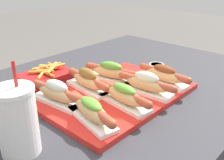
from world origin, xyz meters
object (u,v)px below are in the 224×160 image
object	(u,v)px
hot_dog_5	(88,80)
hot_dog_3	(164,75)
serving_tray	(116,94)
hot_dog_4	(57,93)
drink_cup	(17,121)
sauce_bowl	(156,67)
fries_basket	(46,76)
hot_dog_0	(91,111)
hot_dog_2	(146,83)
hot_dog_6	(111,72)
hot_dog_1	(124,95)

from	to	relation	value
hot_dog_5	hot_dog_3	bearing A→B (deg)	-36.16
serving_tray	hot_dog_4	world-z (taller)	hot_dog_4
serving_tray	drink_cup	size ratio (longest dim) A/B	2.23
serving_tray	sauce_bowl	size ratio (longest dim) A/B	7.93
hot_dog_3	hot_dog_4	size ratio (longest dim) A/B	1.00
hot_dog_4	fries_basket	xyz separation A→B (m)	(0.10, 0.21, -0.03)
sauce_bowl	hot_dog_4	bearing A→B (deg)	175.28
hot_dog_0	hot_dog_5	distance (m)	0.21
hot_dog_0	drink_cup	distance (m)	0.20
hot_dog_2	sauce_bowl	xyz separation A→B (m)	(0.25, 0.12, -0.04)
serving_tray	hot_dog_5	distance (m)	0.11
serving_tray	hot_dog_6	bearing A→B (deg)	52.61
hot_dog_5	hot_dog_6	world-z (taller)	hot_dog_5
hot_dog_2	hot_dog_1	bearing A→B (deg)	-179.65
serving_tray	hot_dog_0	size ratio (longest dim) A/B	2.33
serving_tray	hot_dog_6	xyz separation A→B (m)	(0.07, 0.09, 0.04)
serving_tray	hot_dog_2	bearing A→B (deg)	-50.40
sauce_bowl	hot_dog_6	bearing A→B (deg)	170.86
hot_dog_2	sauce_bowl	size ratio (longest dim) A/B	3.47
hot_dog_3	hot_dog_6	bearing A→B (deg)	123.92
sauce_bowl	fries_basket	distance (m)	0.47
fries_basket	sauce_bowl	bearing A→B (deg)	-32.28
hot_dog_3	hot_dog_1	bearing A→B (deg)	-179.92
serving_tray	hot_dog_5	size ratio (longest dim) A/B	2.29
serving_tray	hot_dog_2	xyz separation A→B (m)	(0.07, -0.08, 0.04)
serving_tray	hot_dog_4	bearing A→B (deg)	154.99
hot_dog_4	hot_dog_5	xyz separation A→B (m)	(0.13, 0.00, 0.00)
hot_dog_1	hot_dog_2	world-z (taller)	hot_dog_2
drink_cup	hot_dog_1	bearing A→B (deg)	-9.29
hot_dog_0	hot_dog_2	distance (m)	0.25
hot_dog_2	fries_basket	bearing A→B (deg)	111.66
drink_cup	hot_dog_2	bearing A→B (deg)	-6.75
hot_dog_6	hot_dog_2	bearing A→B (deg)	-89.95
hot_dog_2	hot_dog_5	xyz separation A→B (m)	(-0.12, 0.17, 0.00)
hot_dog_1	hot_dog_3	xyz separation A→B (m)	(0.23, 0.00, 0.00)
hot_dog_1	hot_dog_5	world-z (taller)	hot_dog_5
drink_cup	hot_dog_0	bearing A→B (deg)	-13.26
hot_dog_2	hot_dog_6	size ratio (longest dim) A/B	1.02
hot_dog_2	hot_dog_3	bearing A→B (deg)	-0.21
hot_dog_1	hot_dog_6	world-z (taller)	hot_dog_6
hot_dog_0	hot_dog_5	bearing A→B (deg)	50.29
hot_dog_1	hot_dog_4	bearing A→B (deg)	128.50
hot_dog_5	hot_dog_2	bearing A→B (deg)	-54.69
hot_dog_3	hot_dog_5	distance (m)	0.28
hot_dog_3	sauce_bowl	xyz separation A→B (m)	(0.14, 0.12, -0.04)
serving_tray	hot_dog_2	distance (m)	0.11
hot_dog_0	hot_dog_6	xyz separation A→B (m)	(0.25, 0.16, 0.00)
hot_dog_2	hot_dog_5	distance (m)	0.20
sauce_bowl	hot_dog_1	bearing A→B (deg)	-161.40
hot_dog_4	drink_cup	world-z (taller)	drink_cup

